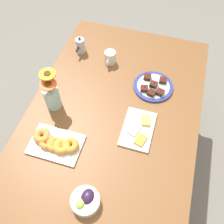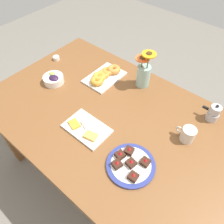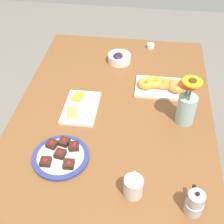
# 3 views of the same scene
# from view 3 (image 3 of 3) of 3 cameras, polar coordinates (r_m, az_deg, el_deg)

# --- Properties ---
(ground_plane) EXTENTS (6.00, 6.00, 0.00)m
(ground_plane) POSITION_cam_3_polar(r_m,az_deg,el_deg) (2.13, -0.00, -15.74)
(ground_plane) COLOR slate
(dining_table) EXTENTS (1.60, 1.00, 0.74)m
(dining_table) POSITION_cam_3_polar(r_m,az_deg,el_deg) (1.61, -0.00, -3.30)
(dining_table) COLOR brown
(dining_table) RESTS_ON ground_plane
(coffee_mug) EXTENTS (0.11, 0.08, 0.09)m
(coffee_mug) POSITION_cam_3_polar(r_m,az_deg,el_deg) (1.24, 3.93, -13.41)
(coffee_mug) COLOR beige
(coffee_mug) RESTS_ON dining_table
(grape_bowl) EXTENTS (0.14, 0.14, 0.07)m
(grape_bowl) POSITION_cam_3_polar(r_m,az_deg,el_deg) (1.94, 1.34, 9.89)
(grape_bowl) COLOR white
(grape_bowl) RESTS_ON dining_table
(cheese_platter) EXTENTS (0.26, 0.17, 0.03)m
(cheese_platter) POSITION_cam_3_polar(r_m,az_deg,el_deg) (1.61, -5.79, 0.88)
(cheese_platter) COLOR white
(cheese_platter) RESTS_ON dining_table
(croissant_platter) EXTENTS (0.19, 0.29, 0.05)m
(croissant_platter) POSITION_cam_3_polar(r_m,az_deg,el_deg) (1.74, 8.96, 4.85)
(croissant_platter) COLOR white
(croissant_platter) RESTS_ON dining_table
(jam_cup_honey) EXTENTS (0.05, 0.05, 0.03)m
(jam_cup_honey) POSITION_cam_3_polar(r_m,az_deg,el_deg) (2.10, 7.06, 11.92)
(jam_cup_honey) COLOR white
(jam_cup_honey) RESTS_ON dining_table
(dessert_plate) EXTENTS (0.25, 0.25, 0.05)m
(dessert_plate) POSITION_cam_3_polar(r_m,az_deg,el_deg) (1.39, -9.35, -7.92)
(dessert_plate) COLOR navy
(dessert_plate) RESTS_ON dining_table
(flower_vase) EXTENTS (0.12, 0.10, 0.26)m
(flower_vase) POSITION_cam_3_polar(r_m,az_deg,el_deg) (1.52, 13.48, 0.95)
(flower_vase) COLOR #99C1B7
(flower_vase) RESTS_ON dining_table
(moka_pot) EXTENTS (0.11, 0.07, 0.12)m
(moka_pot) POSITION_cam_3_polar(r_m,az_deg,el_deg) (1.23, 14.88, -15.81)
(moka_pot) COLOR #B7B7BC
(moka_pot) RESTS_ON dining_table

